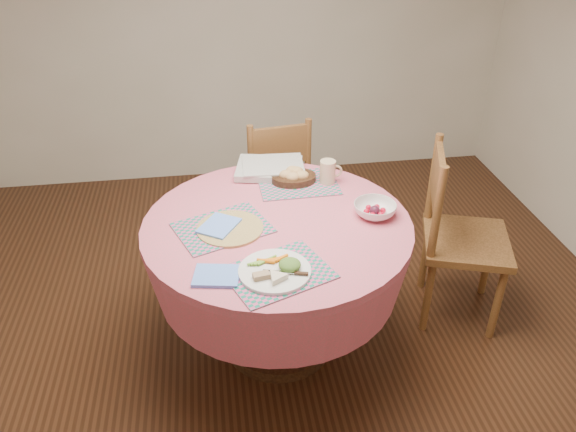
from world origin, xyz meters
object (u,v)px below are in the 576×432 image
bread_bowl (294,176)px  dinner_plate (276,270)px  chair_right (457,233)px  chair_back (275,180)px  latte_mug (328,172)px  fruit_bowl (375,210)px  wicker_trivet (230,228)px  dining_table (278,257)px

bread_bowl → dinner_plate: bearing=-104.1°
chair_right → chair_back: size_ratio=1.08×
latte_mug → fruit_bowl: 0.37m
chair_right → fruit_bowl: (-0.50, -0.14, 0.27)m
dinner_plate → latte_mug: (0.36, 0.72, 0.05)m
fruit_bowl → chair_back: bearing=110.8°
dinner_plate → wicker_trivet: bearing=114.8°
dinner_plate → fruit_bowl: size_ratio=1.12×
dining_table → wicker_trivet: bearing=-172.6°
chair_back → wicker_trivet: (-0.32, -0.95, 0.28)m
dining_table → latte_mug: bearing=47.6°
dining_table → bread_bowl: 0.46m
wicker_trivet → dining_table: bearing=7.4°
chair_right → dining_table: bearing=116.0°
chair_back → fruit_bowl: size_ratio=3.50×
dining_table → chair_right: 0.97m
bread_bowl → latte_mug: 0.18m
latte_mug → dinner_plate: bearing=-116.6°
chair_back → wicker_trivet: 1.04m
dinner_plate → fruit_bowl: fruit_bowl is taller
fruit_bowl → dining_table: bearing=179.3°
dinner_plate → bread_bowl: size_ratio=1.27×
chair_back → dinner_plate: chair_back is taller
chair_back → dinner_plate: 1.35m
chair_back → bread_bowl: size_ratio=3.95×
dining_table → fruit_bowl: 0.51m
chair_back → bread_bowl: 0.63m
dining_table → dinner_plate: 0.44m
chair_right → chair_back: (-0.86, 0.79, -0.04)m
dining_table → chair_back: size_ratio=1.36×
latte_mug → wicker_trivet: bearing=-145.2°
bread_bowl → latte_mug: bearing=-12.3°
chair_right → dinner_plate: size_ratio=3.35×
dining_table → bread_bowl: bread_bowl is taller
chair_back → wicker_trivet: chair_back is taller
chair_back → bread_bowl: bearing=85.6°
chair_right → chair_back: chair_right is taller
chair_back → wicker_trivet: size_ratio=3.03×
chair_right → latte_mug: chair_right is taller
dining_table → wicker_trivet: 0.30m
chair_back → dining_table: bearing=75.8°
wicker_trivet → fruit_bowl: fruit_bowl is taller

